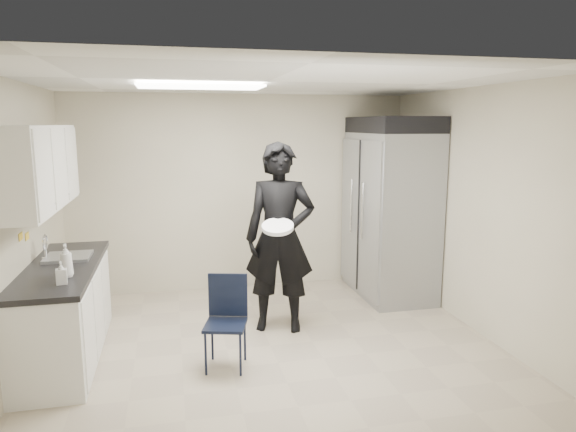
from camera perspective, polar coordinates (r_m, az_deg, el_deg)
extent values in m
plane|color=tan|center=(5.36, -1.99, -14.20)|extent=(4.50, 4.50, 0.00)
plane|color=white|center=(4.90, -2.18, 14.74)|extent=(4.50, 4.50, 0.00)
plane|color=#BEB69D|center=(6.91, -5.19, 2.57)|extent=(4.50, 0.00, 4.50)
plane|color=#BEB69D|center=(5.06, -27.98, -1.39)|extent=(0.00, 4.00, 4.00)
plane|color=#BEB69D|center=(5.81, 20.27, 0.53)|extent=(0.00, 4.00, 4.00)
cube|color=white|center=(5.22, -9.71, 13.99)|extent=(1.20, 0.60, 0.02)
cube|color=silver|center=(5.40, -23.54, -9.94)|extent=(0.60, 1.90, 0.86)
cube|color=black|center=(5.27, -23.89, -5.28)|extent=(0.64, 1.95, 0.05)
cube|color=gray|center=(5.51, -23.19, -4.74)|extent=(0.42, 0.40, 0.14)
cylinder|color=silver|center=(5.51, -25.35, -3.28)|extent=(0.02, 0.02, 0.24)
cube|color=silver|center=(5.14, -26.01, 4.86)|extent=(0.35, 1.80, 0.75)
cube|color=black|center=(6.29, -24.12, 3.91)|extent=(0.22, 0.30, 0.35)
cube|color=yellow|center=(5.17, -27.56, -2.04)|extent=(0.00, 0.12, 0.07)
cube|color=yellow|center=(5.37, -27.00, -2.01)|extent=(0.00, 0.12, 0.07)
cube|color=gray|center=(6.76, 11.27, 0.10)|extent=(0.80, 1.35, 2.10)
cube|color=black|center=(6.66, 11.62, 9.89)|extent=(0.80, 1.35, 0.20)
cube|color=black|center=(4.80, -6.97, -11.94)|extent=(0.45, 0.45, 0.82)
imported|color=black|center=(5.48, -0.91, -2.43)|extent=(0.86, 0.69, 2.03)
cylinder|color=silver|center=(5.20, -1.15, -1.21)|extent=(0.41, 0.41, 0.04)
imported|color=silver|center=(4.82, -23.44, -4.55)|extent=(0.12, 0.12, 0.29)
imported|color=#A6A5B1|center=(4.63, -23.89, -5.80)|extent=(0.10, 0.10, 0.19)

